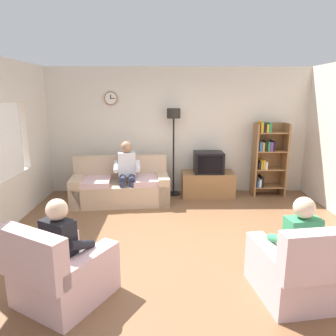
# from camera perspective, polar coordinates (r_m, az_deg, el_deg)

# --- Properties ---
(ground_plane) EXTENTS (12.00, 12.00, 0.00)m
(ground_plane) POSITION_cam_1_polar(r_m,az_deg,el_deg) (4.68, 3.03, -13.73)
(ground_plane) COLOR brown
(back_wall_assembly) EXTENTS (6.20, 0.17, 2.70)m
(back_wall_assembly) POSITION_cam_1_polar(r_m,az_deg,el_deg) (6.87, 1.80, 6.80)
(back_wall_assembly) COLOR silver
(back_wall_assembly) RESTS_ON ground_plane
(couch) EXTENTS (1.98, 1.07, 0.90)m
(couch) POSITION_cam_1_polar(r_m,az_deg,el_deg) (6.37, -8.63, -3.42)
(couch) COLOR tan
(couch) RESTS_ON ground_plane
(tv_stand) EXTENTS (1.10, 0.56, 0.52)m
(tv_stand) POSITION_cam_1_polar(r_m,az_deg,el_deg) (6.74, 7.28, -2.90)
(tv_stand) COLOR olive
(tv_stand) RESTS_ON ground_plane
(tv) EXTENTS (0.60, 0.49, 0.44)m
(tv) POSITION_cam_1_polar(r_m,az_deg,el_deg) (6.60, 7.42, 1.04)
(tv) COLOR black
(tv) RESTS_ON tv_stand
(bookshelf) EXTENTS (0.68, 0.36, 1.59)m
(bookshelf) POSITION_cam_1_polar(r_m,az_deg,el_deg) (6.96, 17.66, 2.02)
(bookshelf) COLOR olive
(bookshelf) RESTS_ON ground_plane
(floor_lamp) EXTENTS (0.28, 0.28, 1.85)m
(floor_lamp) POSITION_cam_1_polar(r_m,az_deg,el_deg) (6.55, 1.03, 7.36)
(floor_lamp) COLOR black
(floor_lamp) RESTS_ON ground_plane
(armchair_near_window) EXTENTS (1.13, 1.16, 0.90)m
(armchair_near_window) POSITION_cam_1_polar(r_m,az_deg,el_deg) (3.62, -18.78, -17.95)
(armchair_near_window) COLOR beige
(armchair_near_window) RESTS_ON ground_plane
(armchair_near_bookshelf) EXTENTS (0.92, 0.99, 0.90)m
(armchair_near_bookshelf) POSITION_cam_1_polar(r_m,az_deg,el_deg) (3.76, 22.63, -17.08)
(armchair_near_bookshelf) COLOR beige
(armchair_near_bookshelf) RESTS_ON ground_plane
(person_on_couch) EXTENTS (0.54, 0.56, 1.24)m
(person_on_couch) POSITION_cam_1_polar(r_m,az_deg,el_deg) (6.14, -7.50, -0.27)
(person_on_couch) COLOR silver
(person_on_couch) RESTS_ON ground_plane
(person_in_left_armchair) EXTENTS (0.61, 0.63, 1.12)m
(person_in_left_armchair) POSITION_cam_1_polar(r_m,az_deg,el_deg) (3.52, -18.07, -12.98)
(person_in_left_armchair) COLOR black
(person_in_left_armchair) RESTS_ON ground_plane
(person_in_right_armchair) EXTENTS (0.55, 0.57, 1.12)m
(person_in_right_armchair) POSITION_cam_1_polar(r_m,az_deg,el_deg) (3.68, 22.35, -12.18)
(person_in_right_armchair) COLOR #338C59
(person_in_right_armchair) RESTS_ON ground_plane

